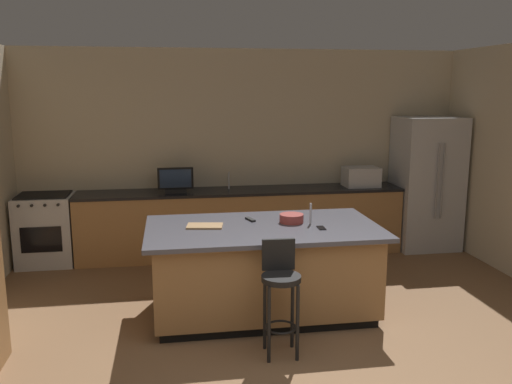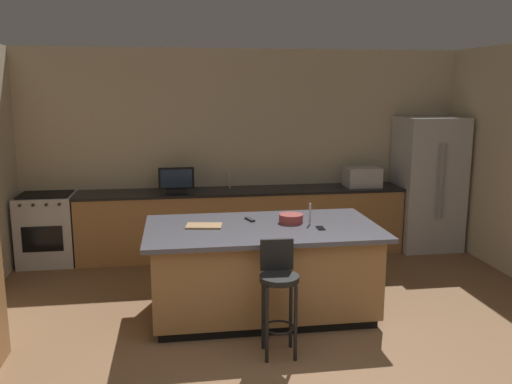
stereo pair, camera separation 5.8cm
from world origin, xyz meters
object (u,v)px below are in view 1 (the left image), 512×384
Objects in this scene: range_oven at (46,229)px; cell_phone at (321,228)px; tv_monitor at (176,181)px; fruit_bowl at (292,218)px; kitchen_island at (263,269)px; microwave at (361,177)px; cutting_board at (205,226)px; tv_remote at (250,219)px; refrigerator at (426,183)px; bar_stool_center at (280,287)px.

range_oven is 3.82m from cell_phone.
tv_monitor is at bearing -1.71° from range_oven.
tv_monitor is 1.91× the size of fruit_bowl.
kitchen_island is at bearing -66.76° from tv_monitor.
microwave reaches higher than cutting_board.
fruit_bowl is 1.46× the size of tv_remote.
tv_monitor reaches higher than kitchen_island.
refrigerator is 5.29m from range_oven.
fruit_bowl is at bearing -142.47° from refrigerator.
cutting_board is (-0.90, -0.04, -0.04)m from fruit_bowl.
bar_stool_center is (2.54, -2.88, 0.14)m from range_oven.
refrigerator is 3.94m from bar_stool_center.
cell_phone is at bearing -49.21° from fruit_bowl.
tv_monitor is 1.33× the size of cutting_board.
kitchen_island is 4.88× the size of microwave.
bar_stool_center reaches higher than range_oven.
kitchen_island is 9.45× the size of fruit_bowl.
range_oven is 2.65× the size of cutting_board.
fruit_bowl is (-2.41, -1.85, 0.02)m from refrigerator.
tv_monitor is 0.47× the size of bar_stool_center.
bar_stool_center is at bearing -107.98° from fruit_bowl.
cutting_board is (-3.31, -1.89, -0.01)m from refrigerator.
tv_remote reaches higher than range_oven.
range_oven is 2.80m from cutting_board.
cell_phone is at bearing 53.34° from bar_stool_center.
fruit_bowl is (1.16, -1.86, -0.10)m from tv_monitor.
refrigerator reaches higher than tv_remote.
tv_remote is (-0.41, 0.16, -0.03)m from fruit_bowl.
kitchen_island is at bearing -38.38° from range_oven.
cutting_board is at bearing -150.31° from refrigerator.
kitchen_island is 0.74m from cell_phone.
bar_stool_center is 1.15m from cutting_board.
bar_stool_center is at bearing -133.99° from refrigerator.
tv_monitor is (-3.57, 0.01, 0.13)m from refrigerator.
tv_remote is at bearing 96.61° from bar_stool_center.
microwave is 3.41m from bar_stool_center.
fruit_bowl reaches higher than bar_stool_center.
kitchen_island is 0.60m from fruit_bowl.
refrigerator reaches higher than range_oven.
kitchen_island is 15.60× the size of cell_phone.
kitchen_island is 4.96× the size of tv_monitor.
microwave is 2.40m from fruit_bowl.
tv_monitor is (-2.60, -0.05, 0.02)m from microwave.
cutting_board is (1.96, -1.94, 0.47)m from range_oven.
refrigerator is at bearing -0.13° from tv_monitor.
range_oven is at bearing 141.62° from kitchen_island.
bar_stool_center reaches higher than cutting_board.
tv_monitor reaches higher than fruit_bowl.
cell_phone is (1.40, -2.14, -0.14)m from tv_monitor.
fruit_bowl is at bearing -58.04° from tv_monitor.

